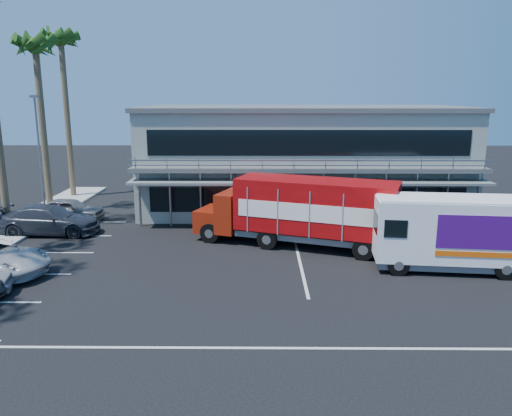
{
  "coord_description": "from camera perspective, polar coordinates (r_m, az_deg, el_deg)",
  "views": [
    {
      "loc": [
        0.02,
        -20.94,
        8.16
      ],
      "look_at": [
        -0.2,
        4.59,
        2.3
      ],
      "focal_mm": 35.0,
      "sensor_mm": 36.0,
      "label": 1
    }
  ],
  "objects": [
    {
      "name": "ground",
      "position": [
        22.47,
        0.41,
        -8.37
      ],
      "size": [
        120.0,
        120.0,
        0.0
      ],
      "primitive_type": "plane",
      "color": "black",
      "rests_on": "ground"
    },
    {
      "name": "white_van",
      "position": [
        25.09,
        21.53,
        -2.56
      ],
      "size": [
        7.37,
        3.2,
        3.49
      ],
      "rotation": [
        0.0,
        0.0,
        -0.11
      ],
      "color": "white",
      "rests_on": "ground"
    },
    {
      "name": "palm_f",
      "position": [
        42.37,
        -21.34,
        16.57
      ],
      "size": [
        2.8,
        2.8,
        13.25
      ],
      "color": "brown",
      "rests_on": "ground"
    },
    {
      "name": "parked_car_e",
      "position": [
        34.91,
        -20.53,
        -0.16
      ],
      "size": [
        4.44,
        1.84,
        1.5
      ],
      "primitive_type": "imported",
      "rotation": [
        0.0,
        0.0,
        1.56
      ],
      "color": "slate",
      "rests_on": "ground"
    },
    {
      "name": "light_pole_far",
      "position": [
        35.15,
        -23.5,
        5.89
      ],
      "size": [
        0.5,
        0.25,
        8.09
      ],
      "color": "gray",
      "rests_on": "ground"
    },
    {
      "name": "palm_e",
      "position": [
        37.07,
        -23.83,
        15.61
      ],
      "size": [
        2.8,
        2.8,
        12.25
      ],
      "color": "brown",
      "rests_on": "ground"
    },
    {
      "name": "parked_car_d",
      "position": [
        32.01,
        -22.55,
        -1.28
      ],
      "size": [
        5.89,
        2.46,
        1.7
      ],
      "primitive_type": "imported",
      "rotation": [
        0.0,
        0.0,
        1.56
      ],
      "color": "#292E37",
      "rests_on": "ground"
    },
    {
      "name": "red_truck",
      "position": [
        27.0,
        5.29,
        -0.21
      ],
      "size": [
        11.26,
        6.18,
        3.72
      ],
      "rotation": [
        0.0,
        0.0,
        -0.35
      ],
      "color": "maroon",
      "rests_on": "ground"
    },
    {
      "name": "building",
      "position": [
        36.28,
        5.23,
        5.74
      ],
      "size": [
        22.4,
        12.0,
        7.3
      ],
      "color": "gray",
      "rests_on": "ground"
    }
  ]
}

